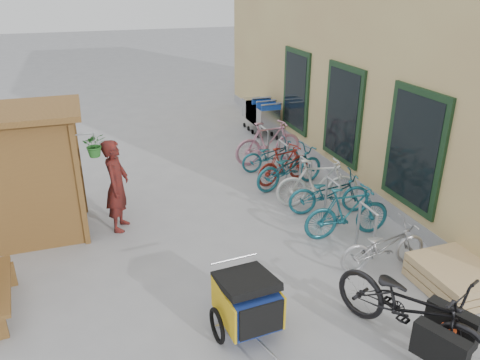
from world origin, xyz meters
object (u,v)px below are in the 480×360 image
object	(u,v)px
pallet_stack	(455,278)
child_trailer	(247,300)
kiosk	(17,158)
person_kiosk	(117,186)
bike_6	(271,155)
bike_7	(268,142)
bike_0	(383,246)
bike_3	(318,183)
bike_1	(347,212)
bike_5	(284,164)
bike_4	(290,167)
bike_2	(329,193)
cargo_bike	(412,309)
shopping_carts	(260,112)

from	to	relation	value
pallet_stack	child_trailer	distance (m)	3.35
kiosk	person_kiosk	distance (m)	1.76
bike_6	kiosk	bearing A→B (deg)	107.31
bike_7	bike_0	bearing A→B (deg)	175.69
person_kiosk	bike_3	xyz separation A→B (m)	(4.00, -0.35, -0.37)
child_trailer	bike_1	bearing A→B (deg)	30.63
kiosk	bike_3	xyz separation A→B (m)	(5.61, -0.60, -1.03)
pallet_stack	bike_1	xyz separation A→B (m)	(-0.74, 1.96, 0.29)
child_trailer	bike_5	world-z (taller)	child_trailer
bike_4	bike_2	bearing A→B (deg)	176.03
bike_3	bike_5	xyz separation A→B (m)	(-0.16, 1.37, -0.07)
bike_7	bike_4	bearing A→B (deg)	171.70
person_kiosk	bike_2	bearing A→B (deg)	-79.72
bike_0	bike_1	xyz separation A→B (m)	(-0.04, 1.08, 0.10)
person_kiosk	bike_5	distance (m)	3.99
cargo_bike	shopping_carts	bearing A→B (deg)	58.49
pallet_stack	bike_7	size ratio (longest dim) A/B	0.65
cargo_bike	person_kiosk	world-z (taller)	person_kiosk
bike_6	shopping_carts	bearing A→B (deg)	-14.55
kiosk	pallet_stack	world-z (taller)	kiosk
child_trailer	shopping_carts	bearing A→B (deg)	63.47
kiosk	cargo_bike	world-z (taller)	kiosk
bike_7	bike_5	bearing A→B (deg)	169.75
bike_6	bike_7	distance (m)	0.56
kiosk	bike_5	xyz separation A→B (m)	(5.44, 0.77, -1.10)
bike_6	bike_0	bearing A→B (deg)	-177.01
kiosk	child_trailer	distance (m)	4.86
bike_0	bike_1	world-z (taller)	bike_1
kiosk	person_kiosk	size ratio (longest dim) A/B	1.40
pallet_stack	person_kiosk	distance (m)	5.95
kiosk	bike_3	distance (m)	5.73
shopping_carts	bike_3	size ratio (longest dim) A/B	1.01
bike_0	bike_7	world-z (taller)	bike_7
bike_0	bike_6	distance (m)	4.55
bike_2	pallet_stack	bearing A→B (deg)	-157.07
child_trailer	bike_6	size ratio (longest dim) A/B	1.05
kiosk	bike_7	bearing A→B (deg)	20.39
cargo_bike	bike_6	xyz separation A→B (m)	(0.59, 6.18, -0.17)
bike_1	person_kiosk	bearing A→B (deg)	71.37
person_kiosk	bike_6	xyz separation A→B (m)	(3.84, 1.80, -0.49)
bike_2	bike_5	xyz separation A→B (m)	(-0.25, 1.72, 0.01)
cargo_bike	bike_2	xyz separation A→B (m)	(0.84, 3.67, -0.12)
bike_4	bike_7	bearing A→B (deg)	-16.64
pallet_stack	bike_2	world-z (taller)	bike_2
kiosk	bike_6	world-z (taller)	kiosk
child_trailer	cargo_bike	world-z (taller)	cargo_bike
bike_2	bike_6	distance (m)	2.52
bike_3	bike_4	distance (m)	1.11
shopping_carts	cargo_bike	distance (m)	9.21
bike_3	bike_4	xyz separation A→B (m)	(-0.14, 1.10, -0.05)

